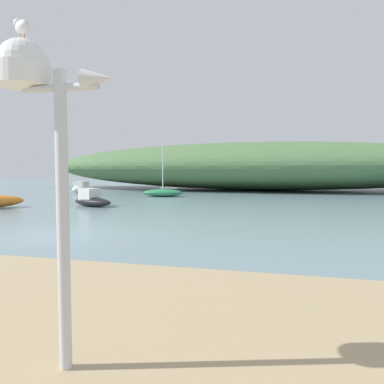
% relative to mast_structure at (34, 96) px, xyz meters
% --- Properties ---
extents(ground_plane, '(120.00, 120.00, 0.00)m').
position_rel_mast_structure_xyz_m(ground_plane, '(-4.93, 7.39, -2.88)').
color(ground_plane, gray).
extents(distant_hill, '(46.48, 14.59, 4.96)m').
position_rel_mast_structure_xyz_m(distant_hill, '(-0.27, 36.03, -0.40)').
color(distant_hill, '#517547').
rests_on(distant_hill, ground).
extents(mast_structure, '(1.22, 0.54, 3.23)m').
position_rel_mast_structure_xyz_m(mast_structure, '(0.00, 0.00, 0.00)').
color(mast_structure, silver).
rests_on(mast_structure, beach_sand).
extents(seagull_on_radar, '(0.29, 0.20, 0.22)m').
position_rel_mast_structure_xyz_m(seagull_on_radar, '(-0.13, 0.01, 0.68)').
color(seagull_on_radar, orange).
rests_on(seagull_on_radar, mast_structure).
extents(motorboat_inner_mooring, '(3.12, 2.05, 1.04)m').
position_rel_mast_structure_xyz_m(motorboat_inner_mooring, '(-8.56, 16.14, -2.50)').
color(motorboat_inner_mooring, black).
rests_on(motorboat_inner_mooring, ground).
extents(motorboat_far_right, '(1.39, 3.62, 1.06)m').
position_rel_mast_structure_xyz_m(motorboat_far_right, '(-15.51, 26.86, -2.45)').
color(motorboat_far_right, white).
rests_on(motorboat_far_right, ground).
extents(sailboat_centre_water, '(3.23, 1.51, 4.11)m').
position_rel_mast_structure_xyz_m(sailboat_centre_water, '(-6.94, 24.26, -2.55)').
color(sailboat_centre_water, '#287A4C').
rests_on(sailboat_centre_water, ground).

